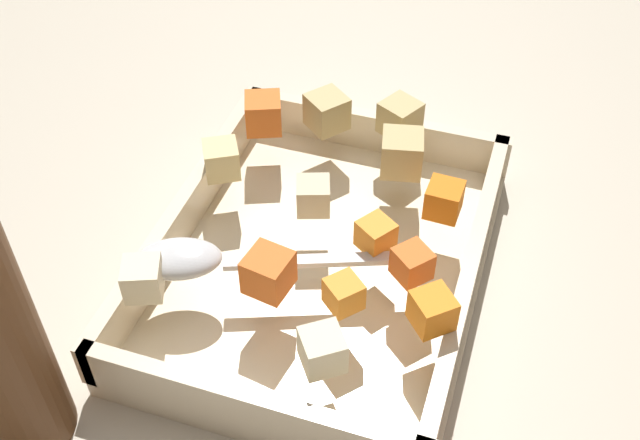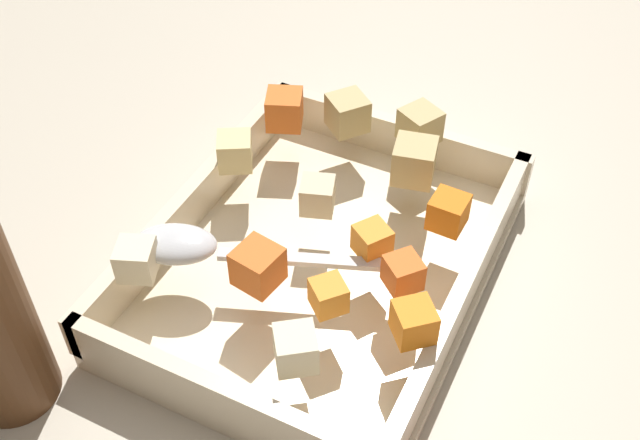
{
  "view_description": "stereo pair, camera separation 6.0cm",
  "coord_description": "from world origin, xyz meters",
  "views": [
    {
      "loc": [
        -0.41,
        -0.13,
        0.48
      ],
      "look_at": [
        -0.01,
        0.0,
        0.06
      ],
      "focal_mm": 43.63,
      "sensor_mm": 36.0,
      "label": 1
    },
    {
      "loc": [
        -0.39,
        -0.19,
        0.48
      ],
      "look_at": [
        -0.01,
        0.0,
        0.06
      ],
      "focal_mm": 43.63,
      "sensor_mm": 36.0,
      "label": 2
    }
  ],
  "objects": [
    {
      "name": "carrot_chunk_heap_side",
      "position": [
        -0.07,
        -0.04,
        0.06
      ],
      "size": [
        0.03,
        0.03,
        0.02
      ],
      "primitive_type": "cube",
      "rotation": [
        0.0,
        0.0,
        5.56
      ],
      "color": "orange",
      "rests_on": "baking_dish"
    },
    {
      "name": "carrot_chunk_center",
      "position": [
        -0.07,
        0.02,
        0.07
      ],
      "size": [
        0.04,
        0.04,
        0.03
      ],
      "primitive_type": "cube",
      "rotation": [
        0.0,
        0.0,
        6.12
      ],
      "color": "orange",
      "rests_on": "baking_dish"
    },
    {
      "name": "potato_chunk_corner_nw",
      "position": [
        0.01,
        0.02,
        0.07
      ],
      "size": [
        0.03,
        0.03,
        0.03
      ],
      "primitive_type": "cube",
      "rotation": [
        0.0,
        0.0,
        5.04
      ],
      "color": "beige",
      "rests_on": "baking_dish"
    },
    {
      "name": "potato_chunk_near_right",
      "position": [
        -0.13,
        -0.04,
        0.07
      ],
      "size": [
        0.04,
        0.04,
        0.03
      ],
      "primitive_type": "cube",
      "rotation": [
        0.0,
        0.0,
        2.2
      ],
      "color": "beige",
      "rests_on": "baking_dish"
    },
    {
      "name": "serving_spoon",
      "position": [
        -0.07,
        0.08,
        0.06
      ],
      "size": [
        0.1,
        0.21,
        0.02
      ],
      "rotation": [
        0.0,
        0.0,
        5.08
      ],
      "color": "silver",
      "rests_on": "baking_dish"
    },
    {
      "name": "carrot_chunk_rim_edge",
      "position": [
        -0.07,
        -0.1,
        0.07
      ],
      "size": [
        0.04,
        0.04,
        0.03
      ],
      "primitive_type": "cube",
      "rotation": [
        0.0,
        0.0,
        2.3
      ],
      "color": "orange",
      "rests_on": "baking_dish"
    },
    {
      "name": "potato_chunk_corner_ne",
      "position": [
        0.13,
        -0.02,
        0.07
      ],
      "size": [
        0.04,
        0.04,
        0.03
      ],
      "primitive_type": "cube",
      "rotation": [
        0.0,
        0.0,
        1.08
      ],
      "color": "tan",
      "rests_on": "baking_dish"
    },
    {
      "name": "potato_chunk_back_center",
      "position": [
        -0.11,
        0.1,
        0.07
      ],
      "size": [
        0.04,
        0.04,
        0.03
      ],
      "primitive_type": "cube",
      "rotation": [
        0.0,
        0.0,
        3.52
      ],
      "color": "beige",
      "rests_on": "baking_dish"
    },
    {
      "name": "potato_chunk_front_center",
      "position": [
        0.08,
        -0.04,
        0.07
      ],
      "size": [
        0.04,
        0.04,
        0.03
      ],
      "primitive_type": "cube",
      "rotation": [
        0.0,
        0.0,
        0.22
      ],
      "color": "tan",
      "rests_on": "baking_dish"
    },
    {
      "name": "baking_dish",
      "position": [
        -0.01,
        0.0,
        0.02
      ],
      "size": [
        0.33,
        0.25,
        0.05
      ],
      "color": "beige",
      "rests_on": "ground_plane"
    },
    {
      "name": "carrot_chunk_corner_se",
      "position": [
        -0.03,
        -0.07,
        0.07
      ],
      "size": [
        0.03,
        0.03,
        0.02
      ],
      "primitive_type": "cube",
      "rotation": [
        0.0,
        0.0,
        2.44
      ],
      "color": "orange",
      "rests_on": "baking_dish"
    },
    {
      "name": "potato_chunk_heap_top",
      "position": [
        0.03,
        0.1,
        0.07
      ],
      "size": [
        0.04,
        0.04,
        0.03
      ],
      "primitive_type": "cube",
      "rotation": [
        0.0,
        0.0,
        3.66
      ],
      "color": "#E0CC89",
      "rests_on": "baking_dish"
    },
    {
      "name": "carrot_chunk_mid_right",
      "position": [
        0.04,
        -0.08,
        0.07
      ],
      "size": [
        0.03,
        0.03,
        0.03
      ],
      "primitive_type": "cube",
      "rotation": [
        0.0,
        0.0,
        4.67
      ],
      "color": "orange",
      "rests_on": "baking_dish"
    },
    {
      "name": "carrot_chunk_far_right",
      "position": [
        -0.01,
        -0.04,
        0.07
      ],
      "size": [
        0.03,
        0.03,
        0.02
      ],
      "primitive_type": "cube",
      "rotation": [
        0.0,
        0.0,
        0.97
      ],
      "color": "orange",
      "rests_on": "baking_dish"
    },
    {
      "name": "ground_plane",
      "position": [
        0.0,
        0.0,
        0.0
      ],
      "size": [
        4.0,
        4.0,
        0.0
      ],
      "primitive_type": "plane",
      "color": "#BCB29E"
    },
    {
      "name": "potato_chunk_near_left",
      "position": [
        0.12,
        0.04,
        0.07
      ],
      "size": [
        0.04,
        0.04,
        0.03
      ],
      "primitive_type": "cube",
      "rotation": [
        0.0,
        0.0,
        0.9
      ],
      "color": "tan",
      "rests_on": "baking_dish"
    },
    {
      "name": "carrot_chunk_far_left",
      "position": [
        0.1,
        0.09,
        0.07
      ],
      "size": [
        0.04,
        0.04,
        0.03
      ],
      "primitive_type": "cube",
      "rotation": [
        0.0,
        0.0,
        5.1
      ],
      "color": "orange",
      "rests_on": "baking_dish"
    }
  ]
}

